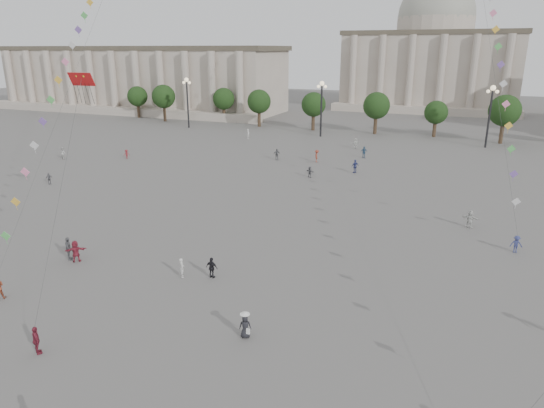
% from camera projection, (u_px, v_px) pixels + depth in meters
% --- Properties ---
extents(ground, '(360.00, 360.00, 0.00)m').
position_uv_depth(ground, '(225.00, 344.00, 28.40)').
color(ground, '#5A5755').
rests_on(ground, ground).
extents(hall_west, '(84.00, 26.22, 17.20)m').
position_uv_depth(hall_west, '(139.00, 79.00, 135.44)').
color(hall_west, '#AC9E90').
rests_on(hall_west, ground).
extents(hall_central, '(48.30, 34.30, 35.50)m').
position_uv_depth(hall_central, '(432.00, 57.00, 138.11)').
color(hall_central, '#AC9E90').
rests_on(hall_central, ground).
extents(tree_row, '(137.12, 5.12, 8.00)m').
position_uv_depth(tree_row, '(406.00, 108.00, 95.60)').
color(tree_row, '#382A1C').
rests_on(tree_row, ground).
extents(lamp_post_far_west, '(2.00, 0.90, 10.65)m').
position_uv_depth(lamp_post_far_west, '(187.00, 93.00, 103.98)').
color(lamp_post_far_west, '#262628').
rests_on(lamp_post_far_west, ground).
extents(lamp_post_mid_west, '(2.00, 0.90, 10.65)m').
position_uv_depth(lamp_post_mid_west, '(322.00, 99.00, 93.29)').
color(lamp_post_mid_west, '#262628').
rests_on(lamp_post_mid_west, ground).
extents(lamp_post_mid_east, '(2.00, 0.90, 10.65)m').
position_uv_depth(lamp_post_mid_east, '(491.00, 105.00, 82.59)').
color(lamp_post_mid_east, '#262628').
rests_on(lamp_post_mid_east, ground).
extents(person_crowd_0, '(1.16, 0.84, 1.84)m').
position_uv_depth(person_crowd_0, '(364.00, 152.00, 76.54)').
color(person_crowd_0, '#36577A').
rests_on(person_crowd_0, ground).
extents(person_crowd_1, '(1.09, 1.00, 1.80)m').
position_uv_depth(person_crowd_1, '(63.00, 153.00, 75.84)').
color(person_crowd_1, silver).
rests_on(person_crowd_1, ground).
extents(person_crowd_2, '(1.08, 1.05, 1.48)m').
position_uv_depth(person_crowd_2, '(127.00, 154.00, 75.87)').
color(person_crowd_2, maroon).
rests_on(person_crowd_2, ground).
extents(person_crowd_4, '(1.68, 1.30, 1.77)m').
position_uv_depth(person_crowd_4, '(356.00, 143.00, 83.79)').
color(person_crowd_4, silver).
rests_on(person_crowd_4, ground).
extents(person_crowd_7, '(1.70, 0.94, 1.74)m').
position_uv_depth(person_crowd_7, '(470.00, 219.00, 46.68)').
color(person_crowd_7, silver).
rests_on(person_crowd_7, ground).
extents(person_crowd_10, '(0.57, 0.75, 1.85)m').
position_uv_depth(person_crowd_10, '(248.00, 134.00, 92.84)').
color(person_crowd_10, silver).
rests_on(person_crowd_10, ground).
extents(person_crowd_12, '(1.43, 0.95, 1.48)m').
position_uv_depth(person_crowd_12, '(310.00, 172.00, 65.05)').
color(person_crowd_12, '#57575B').
rests_on(person_crowd_12, ground).
extents(person_crowd_13, '(0.62, 0.66, 1.52)m').
position_uv_depth(person_crowd_13, '(182.00, 268.00, 36.57)').
color(person_crowd_13, silver).
rests_on(person_crowd_13, ground).
extents(person_crowd_16, '(1.12, 0.85, 1.77)m').
position_uv_depth(person_crowd_16, '(277.00, 154.00, 75.17)').
color(person_crowd_16, '#58595D').
rests_on(person_crowd_16, ground).
extents(person_crowd_17, '(1.06, 1.38, 1.88)m').
position_uv_depth(person_crowd_17, '(317.00, 156.00, 73.69)').
color(person_crowd_17, '#933928').
rests_on(person_crowd_17, ground).
extents(person_crowd_20, '(1.11, 1.10, 1.88)m').
position_uv_depth(person_crowd_20, '(355.00, 166.00, 67.28)').
color(person_crowd_20, navy).
rests_on(person_crowd_20, ground).
extents(person_crowd_21, '(0.62, 0.94, 1.48)m').
position_uv_depth(person_crowd_21, '(49.00, 179.00, 61.65)').
color(person_crowd_21, '#5E5E63').
rests_on(person_crowd_21, ground).
extents(tourist_0, '(1.07, 0.89, 1.71)m').
position_uv_depth(tourist_0, '(36.00, 340.00, 27.28)').
color(tourist_0, maroon).
rests_on(tourist_0, ground).
extents(tourist_2, '(1.63, 1.48, 1.81)m').
position_uv_depth(tourist_2, '(76.00, 251.00, 39.17)').
color(tourist_2, '#9C2A3E').
rests_on(tourist_2, ground).
extents(tourist_3, '(1.09, 1.18, 1.94)m').
position_uv_depth(tourist_3, '(68.00, 249.00, 39.48)').
color(tourist_3, slate).
rests_on(tourist_3, ground).
extents(tourist_4, '(0.98, 0.45, 1.64)m').
position_uv_depth(tourist_4, '(212.00, 268.00, 36.41)').
color(tourist_4, black).
rests_on(tourist_4, ground).
extents(kite_flyer_1, '(1.05, 0.69, 1.51)m').
position_uv_depth(kite_flyer_1, '(516.00, 244.00, 40.96)').
color(kite_flyer_1, navy).
rests_on(kite_flyer_1, ground).
extents(hat_person, '(0.85, 0.71, 1.69)m').
position_uv_depth(hat_person, '(245.00, 325.00, 28.85)').
color(hat_person, black).
rests_on(hat_person, ground).
extents(dragon_kite, '(4.63, 6.99, 19.73)m').
position_uv_depth(dragon_kite, '(82.00, 90.00, 37.61)').
color(dragon_kite, '#B31314').
rests_on(dragon_kite, ground).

